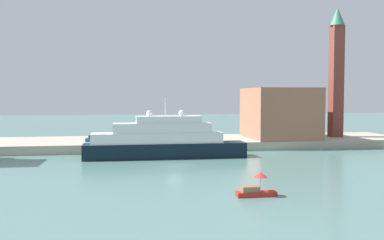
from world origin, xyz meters
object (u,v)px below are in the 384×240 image
at_px(large_yacht, 163,141).
at_px(parked_car, 96,139).
at_px(bell_tower, 336,68).
at_px(mooring_bollard, 175,142).
at_px(small_motorboat, 256,188).
at_px(person_figure, 113,139).
at_px(harbor_building, 280,113).

bearing_deg(large_yacht, parked_car, 133.10).
xyz_separation_m(bell_tower, mooring_bollard, (-38.29, -7.69, -15.64)).
relative_size(small_motorboat, parked_car, 1.02).
distance_m(large_yacht, person_figure, 13.63).
bearing_deg(mooring_bollard, bell_tower, 11.35).
bearing_deg(person_figure, parked_car, 136.79).
bearing_deg(large_yacht, bell_tower, 20.81).
distance_m(bell_tower, person_figure, 52.97).
bearing_deg(harbor_building, small_motorboat, -113.63).
relative_size(large_yacht, mooring_bollard, 47.48).
distance_m(large_yacht, mooring_bollard, 8.66).
bearing_deg(large_yacht, mooring_bollard, 69.05).
height_order(harbor_building, person_figure, harbor_building).
xyz_separation_m(large_yacht, small_motorboat, (7.40, -31.02, -2.12)).
distance_m(large_yacht, small_motorboat, 31.97).
height_order(large_yacht, mooring_bollard, large_yacht).
height_order(large_yacht, person_figure, large_yacht).
height_order(large_yacht, harbor_building, harbor_building).
bearing_deg(parked_car, harbor_building, 2.30).
distance_m(large_yacht, harbor_building, 31.77).
bearing_deg(harbor_building, bell_tower, 2.49).
xyz_separation_m(bell_tower, person_figure, (-50.45, -5.57, -15.18)).
relative_size(harbor_building, person_figure, 9.53).
xyz_separation_m(large_yacht, bell_tower, (41.37, 15.72, 14.67)).
relative_size(harbor_building, mooring_bollard, 25.82).
relative_size(person_figure, mooring_bollard, 2.71).
bearing_deg(small_motorboat, bell_tower, 54.00).
height_order(harbor_building, mooring_bollard, harbor_building).
bearing_deg(harbor_building, large_yacht, -151.27).
bearing_deg(mooring_bollard, harbor_building, 16.12).
relative_size(parked_car, mooring_bollard, 7.13).
distance_m(large_yacht, bell_tower, 46.63).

